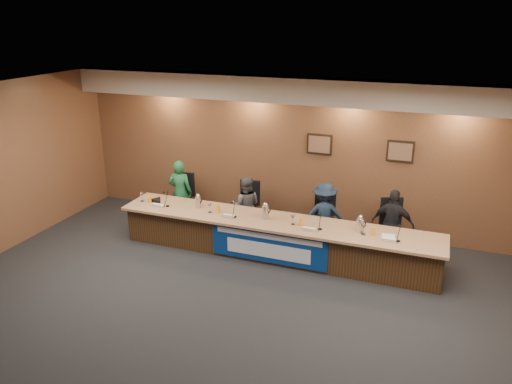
% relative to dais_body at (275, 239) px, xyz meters
% --- Properties ---
extents(floor, '(10.00, 10.00, 0.00)m').
position_rel_dais_body_xyz_m(floor, '(0.00, -2.40, -0.35)').
color(floor, black).
rests_on(floor, ground).
extents(ceiling, '(10.00, 8.00, 0.04)m').
position_rel_dais_body_xyz_m(ceiling, '(0.00, -2.40, 2.85)').
color(ceiling, silver).
rests_on(ceiling, wall_back).
extents(wall_back, '(10.00, 0.04, 3.20)m').
position_rel_dais_body_xyz_m(wall_back, '(0.00, 1.60, 1.25)').
color(wall_back, brown).
rests_on(wall_back, floor).
extents(soffit, '(10.00, 0.50, 0.50)m').
position_rel_dais_body_xyz_m(soffit, '(0.00, 1.35, 2.60)').
color(soffit, beige).
rests_on(soffit, wall_back).
extents(dais_body, '(6.00, 0.80, 0.70)m').
position_rel_dais_body_xyz_m(dais_body, '(0.00, 0.00, 0.00)').
color(dais_body, '#3D2513').
rests_on(dais_body, floor).
extents(dais_top, '(6.10, 0.95, 0.05)m').
position_rel_dais_body_xyz_m(dais_top, '(0.00, -0.05, 0.38)').
color(dais_top, '#A67854').
rests_on(dais_top, dais_body).
extents(banner, '(2.20, 0.02, 0.65)m').
position_rel_dais_body_xyz_m(banner, '(0.00, -0.41, 0.03)').
color(banner, navy).
rests_on(banner, dais_body).
extents(banner_text_upper, '(2.00, 0.01, 0.10)m').
position_rel_dais_body_xyz_m(banner_text_upper, '(0.00, -0.43, 0.23)').
color(banner_text_upper, silver).
rests_on(banner_text_upper, banner).
extents(banner_text_lower, '(1.60, 0.01, 0.28)m').
position_rel_dais_body_xyz_m(banner_text_lower, '(0.00, -0.43, -0.05)').
color(banner_text_lower, silver).
rests_on(banner_text_lower, banner).
extents(wall_photo_left, '(0.52, 0.04, 0.42)m').
position_rel_dais_body_xyz_m(wall_photo_left, '(0.40, 1.57, 1.50)').
color(wall_photo_left, black).
rests_on(wall_photo_left, wall_back).
extents(wall_photo_right, '(0.52, 0.04, 0.42)m').
position_rel_dais_body_xyz_m(wall_photo_right, '(2.00, 1.57, 1.50)').
color(wall_photo_right, black).
rests_on(wall_photo_right, wall_back).
extents(panelist_a, '(0.57, 0.42, 1.44)m').
position_rel_dais_body_xyz_m(panelist_a, '(-2.42, 0.74, 0.37)').
color(panelist_a, '#1C6035').
rests_on(panelist_a, floor).
extents(panelist_b, '(0.71, 0.62, 1.25)m').
position_rel_dais_body_xyz_m(panelist_b, '(-0.90, 0.74, 0.28)').
color(panelist_b, '#525357').
rests_on(panelist_b, floor).
extents(panelist_c, '(0.96, 0.72, 1.31)m').
position_rel_dais_body_xyz_m(panelist_c, '(0.74, 0.74, 0.31)').
color(panelist_c, '#17253B').
rests_on(panelist_c, floor).
extents(panelist_d, '(0.81, 0.40, 1.33)m').
position_rel_dais_body_xyz_m(panelist_d, '(2.05, 0.74, 0.32)').
color(panelist_d, black).
rests_on(panelist_d, floor).
extents(office_chair_a, '(0.57, 0.57, 0.08)m').
position_rel_dais_body_xyz_m(office_chair_a, '(-2.42, 0.84, 0.13)').
color(office_chair_a, black).
rests_on(office_chair_a, floor).
extents(office_chair_b, '(0.53, 0.53, 0.08)m').
position_rel_dais_body_xyz_m(office_chair_b, '(-0.90, 0.84, 0.13)').
color(office_chair_b, black).
rests_on(office_chair_b, floor).
extents(office_chair_c, '(0.58, 0.58, 0.08)m').
position_rel_dais_body_xyz_m(office_chair_c, '(0.74, 0.84, 0.13)').
color(office_chair_c, black).
rests_on(office_chair_c, floor).
extents(office_chair_d, '(0.62, 0.62, 0.08)m').
position_rel_dais_body_xyz_m(office_chair_d, '(2.05, 0.84, 0.13)').
color(office_chair_d, black).
rests_on(office_chair_d, floor).
extents(nameplate_a, '(0.24, 0.08, 0.10)m').
position_rel_dais_body_xyz_m(nameplate_a, '(-2.41, -0.26, 0.45)').
color(nameplate_a, white).
rests_on(nameplate_a, dais_top).
extents(microphone_a, '(0.07, 0.07, 0.02)m').
position_rel_dais_body_xyz_m(microphone_a, '(-2.22, -0.14, 0.41)').
color(microphone_a, black).
rests_on(microphone_a, dais_top).
extents(juice_glass_a, '(0.06, 0.06, 0.15)m').
position_rel_dais_body_xyz_m(juice_glass_a, '(-2.65, -0.09, 0.47)').
color(juice_glass_a, '#FE9F18').
rests_on(juice_glass_a, dais_top).
extents(water_glass_a, '(0.08, 0.08, 0.18)m').
position_rel_dais_body_xyz_m(water_glass_a, '(-2.85, -0.07, 0.49)').
color(water_glass_a, silver).
rests_on(water_glass_a, dais_top).
extents(nameplate_b, '(0.24, 0.08, 0.10)m').
position_rel_dais_body_xyz_m(nameplate_b, '(-0.87, -0.27, 0.45)').
color(nameplate_b, white).
rests_on(nameplate_b, dais_top).
extents(microphone_b, '(0.07, 0.07, 0.02)m').
position_rel_dais_body_xyz_m(microphone_b, '(-0.76, -0.17, 0.41)').
color(microphone_b, black).
rests_on(microphone_b, dais_top).
extents(juice_glass_b, '(0.06, 0.06, 0.15)m').
position_rel_dais_body_xyz_m(juice_glass_b, '(-1.14, -0.07, 0.47)').
color(juice_glass_b, '#FE9F18').
rests_on(juice_glass_b, dais_top).
extents(water_glass_b, '(0.08, 0.08, 0.18)m').
position_rel_dais_body_xyz_m(water_glass_b, '(-1.30, -0.13, 0.49)').
color(water_glass_b, silver).
rests_on(water_glass_b, dais_top).
extents(nameplate_c, '(0.24, 0.08, 0.10)m').
position_rel_dais_body_xyz_m(nameplate_c, '(0.70, -0.32, 0.45)').
color(nameplate_c, white).
rests_on(nameplate_c, dais_top).
extents(microphone_c, '(0.07, 0.07, 0.02)m').
position_rel_dais_body_xyz_m(microphone_c, '(0.89, -0.17, 0.41)').
color(microphone_c, black).
rests_on(microphone_c, dais_top).
extents(juice_glass_c, '(0.06, 0.06, 0.15)m').
position_rel_dais_body_xyz_m(juice_glass_c, '(0.52, -0.11, 0.47)').
color(juice_glass_c, '#FE9F18').
rests_on(juice_glass_c, dais_top).
extents(water_glass_c, '(0.08, 0.08, 0.18)m').
position_rel_dais_body_xyz_m(water_glass_c, '(0.37, -0.12, 0.49)').
color(water_glass_c, silver).
rests_on(water_glass_c, dais_top).
extents(nameplate_d, '(0.24, 0.08, 0.10)m').
position_rel_dais_body_xyz_m(nameplate_d, '(2.09, -0.29, 0.45)').
color(nameplate_d, white).
rests_on(nameplate_d, dais_top).
extents(microphone_d, '(0.07, 0.07, 0.02)m').
position_rel_dais_body_xyz_m(microphone_d, '(2.23, -0.19, 0.41)').
color(microphone_d, black).
rests_on(microphone_d, dais_top).
extents(juice_glass_d, '(0.06, 0.06, 0.15)m').
position_rel_dais_body_xyz_m(juice_glass_d, '(1.79, -0.09, 0.47)').
color(juice_glass_d, '#FE9F18').
rests_on(juice_glass_d, dais_top).
extents(water_glass_d, '(0.08, 0.08, 0.18)m').
position_rel_dais_body_xyz_m(water_glass_d, '(1.64, -0.11, 0.49)').
color(water_glass_d, silver).
rests_on(water_glass_d, dais_top).
extents(carafe_left, '(0.11, 0.11, 0.23)m').
position_rel_dais_body_xyz_m(carafe_left, '(-1.62, 0.02, 0.52)').
color(carafe_left, silver).
rests_on(carafe_left, dais_top).
extents(carafe_mid, '(0.13, 0.13, 0.26)m').
position_rel_dais_body_xyz_m(carafe_mid, '(-0.19, -0.05, 0.53)').
color(carafe_mid, silver).
rests_on(carafe_mid, dais_top).
extents(carafe_right, '(0.13, 0.13, 0.26)m').
position_rel_dais_body_xyz_m(carafe_right, '(1.56, -0.03, 0.53)').
color(carafe_right, silver).
rests_on(carafe_right, dais_top).
extents(speakerphone, '(0.32, 0.32, 0.05)m').
position_rel_dais_body_xyz_m(speakerphone, '(-2.58, 0.03, 0.43)').
color(speakerphone, black).
rests_on(speakerphone, dais_top).
extents(paper_stack, '(0.26, 0.33, 0.01)m').
position_rel_dais_body_xyz_m(paper_stack, '(2.06, -0.08, 0.40)').
color(paper_stack, white).
rests_on(paper_stack, dais_top).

